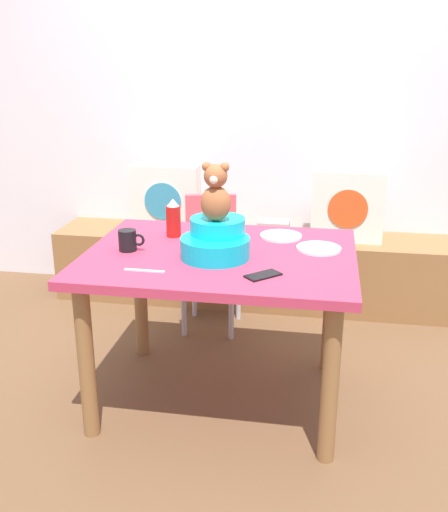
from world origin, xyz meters
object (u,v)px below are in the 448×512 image
object	(u,v)px
dining_table	(220,275)
highchair	(211,244)
infant_seat_teal	(216,240)
pillow_floral_right	(348,206)
dinner_plate_far	(281,236)
pillow_floral_left	(166,199)
teddy_bear	(216,194)
dinner_plate_near	(319,248)
ketchup_bottle	(173,219)
coffee_mug	(128,240)
cell_phone	(263,275)
book_stack	(274,228)

from	to	relation	value
dining_table	highchair	size ratio (longest dim) A/B	1.50
infant_seat_teal	pillow_floral_right	bearing A→B (deg)	64.37
pillow_floral_right	dinner_plate_far	xyz separation A→B (m)	(-0.34, -0.92, 0.07)
pillow_floral_left	teddy_bear	size ratio (longest dim) A/B	1.76
pillow_floral_right	dinner_plate_near	xyz separation A→B (m)	(-0.16, -1.08, 0.07)
pillow_floral_left	ketchup_bottle	distance (m)	1.05
infant_seat_teal	dining_table	bearing A→B (deg)	79.28
pillow_floral_right	highchair	bearing A→B (deg)	-151.88
ketchup_bottle	coffee_mug	world-z (taller)	ketchup_bottle
dinner_plate_near	dinner_plate_far	world-z (taller)	same
pillow_floral_left	coffee_mug	size ratio (longest dim) A/B	3.67
cell_phone	pillow_floral_right	bearing A→B (deg)	-58.22
pillow_floral_right	teddy_bear	size ratio (longest dim) A/B	1.76
dinner_plate_far	ketchup_bottle	bearing A→B (deg)	-171.90
ketchup_bottle	dinner_plate_far	world-z (taller)	ketchup_bottle
book_stack	cell_phone	size ratio (longest dim) A/B	1.39
infant_seat_teal	ketchup_bottle	distance (m)	0.36
coffee_mug	ketchup_bottle	bearing A→B (deg)	59.43
infant_seat_teal	cell_phone	xyz separation A→B (m)	(0.23, -0.21, -0.07)
cell_phone	dining_table	bearing A→B (deg)	-3.74
book_stack	highchair	distance (m)	0.54
ketchup_bottle	cell_phone	size ratio (longest dim) A/B	1.28
dining_table	ketchup_bottle	world-z (taller)	ketchup_bottle
dining_table	infant_seat_teal	bearing A→B (deg)	-100.72
pillow_floral_left	dining_table	xyz separation A→B (m)	(0.58, -1.19, -0.05)
coffee_mug	dinner_plate_far	world-z (taller)	coffee_mug
cell_phone	dinner_plate_near	bearing A→B (deg)	-73.28
teddy_bear	pillow_floral_left	bearing A→B (deg)	114.48
dinner_plate_near	cell_phone	bearing A→B (deg)	-119.25
book_stack	coffee_mug	size ratio (longest dim) A/B	1.67
pillow_floral_right	ketchup_bottle	world-z (taller)	ketchup_bottle
book_stack	dinner_plate_near	distance (m)	1.16
infant_seat_teal	ketchup_bottle	world-z (taller)	ketchup_bottle
pillow_floral_right	highchair	distance (m)	0.90
dining_table	dinner_plate_far	size ratio (longest dim) A/B	5.94
dining_table	coffee_mug	bearing A→B (deg)	-174.29
dinner_plate_far	dining_table	bearing A→B (deg)	-131.65
dinner_plate_far	highchair	bearing A→B (deg)	131.29
pillow_floral_left	pillow_floral_right	distance (m)	1.16
pillow_floral_left	ketchup_bottle	bearing A→B (deg)	-72.52
dining_table	pillow_floral_left	bearing A→B (deg)	115.74
book_stack	infant_seat_teal	xyz separation A→B (m)	(-0.14, -1.26, 0.30)
dining_table	teddy_bear	size ratio (longest dim) A/B	4.75
book_stack	ketchup_bottle	xyz separation A→B (m)	(-0.39, -1.01, 0.32)
ketchup_bottle	dinner_plate_near	size ratio (longest dim) A/B	0.92
pillow_floral_left	teddy_bear	bearing A→B (deg)	-65.52
teddy_bear	dining_table	bearing A→B (deg)	79.39
book_stack	dinner_plate_far	world-z (taller)	dinner_plate_far
teddy_bear	book_stack	bearing A→B (deg)	83.70
teddy_bear	dinner_plate_far	world-z (taller)	teddy_bear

